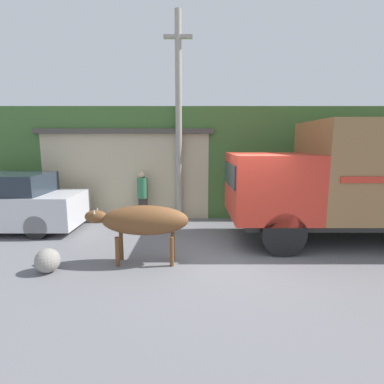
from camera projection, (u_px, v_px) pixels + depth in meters
ground_plane at (232, 256)px, 6.96m from camera, size 60.00×60.00×0.00m
hillside_embankment at (214, 159)px, 12.92m from camera, size 32.00×5.65×3.79m
building_backdrop at (133, 171)px, 11.36m from camera, size 5.96×2.70×3.06m
cargo_truck at (370, 177)px, 7.76m from camera, size 6.81×2.46×3.15m
brown_cow at (143, 221)px, 6.43m from camera, size 2.23×0.64×1.28m
parked_suv at (2, 203)px, 8.88m from camera, size 4.70×1.84×1.71m
pedestrian_on_hill at (143, 194)px, 9.97m from camera, size 0.41×0.41×1.68m
utility_pole at (179, 116)px, 9.69m from camera, size 0.90×0.21×6.65m
roadside_rock at (48, 260)px, 6.07m from camera, size 0.49×0.49×0.49m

